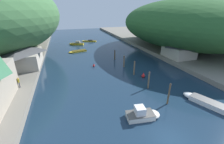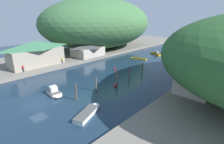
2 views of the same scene
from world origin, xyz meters
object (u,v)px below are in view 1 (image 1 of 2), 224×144
right_bank_cottage (179,48)px  person_by_boathouse (19,82)px  boat_cabin_cruiser (77,51)px  boathouse_shed (21,56)px  channel_buoy_far (143,76)px  boat_navy_launch (76,44)px  channel_buoy_near (94,65)px  boat_far_upstream (89,41)px  boat_yellow_tender (203,101)px  boat_small_dinghy (143,114)px

right_bank_cottage → person_by_boathouse: bearing=-171.0°
boat_cabin_cruiser → boathouse_shed: bearing=116.6°
boathouse_shed → person_by_boathouse: boathouse_shed is taller
channel_buoy_far → boat_navy_launch: bearing=106.2°
boat_navy_launch → channel_buoy_near: bearing=-152.7°
boat_navy_launch → channel_buoy_near: boat_navy_launch is taller
boat_cabin_cruiser → boat_far_upstream: 15.94m
boat_far_upstream → person_by_boathouse: person_by_boathouse is taller
channel_buoy_near → boat_yellow_tender: bearing=-58.1°
boathouse_shed → channel_buoy_near: 15.50m
boathouse_shed → person_by_boathouse: 10.90m
boat_yellow_tender → person_by_boathouse: person_by_boathouse is taller
boat_far_upstream → boat_yellow_tender: bearing=-147.1°
boathouse_shed → boat_yellow_tender: size_ratio=1.61×
boat_navy_launch → channel_buoy_near: 24.34m
boat_navy_launch → boat_small_dinghy: 43.58m
boat_far_upstream → channel_buoy_far: (4.03, -37.61, 0.10)m
boat_navy_launch → boat_yellow_tender: bearing=-139.2°
channel_buoy_far → boathouse_shed: bearing=152.9°
boat_far_upstream → channel_buoy_far: channel_buoy_far is taller
right_bank_cottage → channel_buoy_near: right_bank_cottage is taller
boat_far_upstream → boat_yellow_tender: 48.51m
right_bank_cottage → boat_far_upstream: (-17.43, 31.11, -2.96)m
boat_cabin_cruiser → boat_small_dinghy: 33.69m
right_bank_cottage → boat_small_dinghy: 25.73m
channel_buoy_far → person_by_boathouse: size_ratio=0.57×
boat_cabin_cruiser → boat_navy_launch: size_ratio=1.06×
boathouse_shed → boat_navy_launch: 25.27m
right_bank_cottage → boat_cabin_cruiser: (-23.73, 16.46, -3.03)m
boat_cabin_cruiser → channel_buoy_far: (10.33, -22.96, 0.18)m
right_bank_cottage → boat_cabin_cruiser: right_bank_cottage is taller
boat_navy_launch → person_by_boathouse: bearing=-176.6°
boathouse_shed → boat_navy_launch: size_ratio=1.81×
boat_cabin_cruiser → boat_yellow_tender: bearing=-172.2°
boat_navy_launch → person_by_boathouse: person_by_boathouse is taller
boat_small_dinghy → boat_yellow_tender: boat_small_dinghy is taller
boat_navy_launch → boat_small_dinghy: bearing=-151.4°
boathouse_shed → person_by_boathouse: bearing=-81.7°
boat_far_upstream → boathouse_shed: bearing=167.5°
boat_navy_launch → boat_far_upstream: 7.20m
right_bank_cottage → boat_cabin_cruiser: bearing=145.2°
boat_small_dinghy → boat_far_upstream: bearing=-174.6°
channel_buoy_far → person_by_boathouse: person_by_boathouse is taller
boat_yellow_tender → person_by_boathouse: bearing=135.3°
right_bank_cottage → boathouse_shed: bearing=171.8°
right_bank_cottage → person_by_boathouse: (-34.75, -5.49, -1.32)m
boathouse_shed → channel_buoy_far: bearing=-27.1°
channel_buoy_far → boat_cabin_cruiser: bearing=114.2°
boat_far_upstream → boat_small_dinghy: 48.06m
boat_small_dinghy → channel_buoy_far: bearing=158.4°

